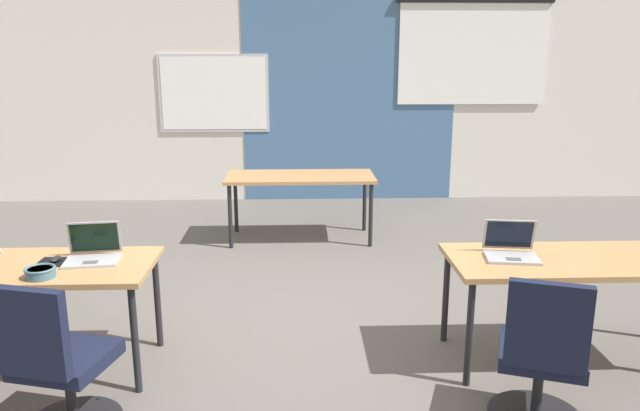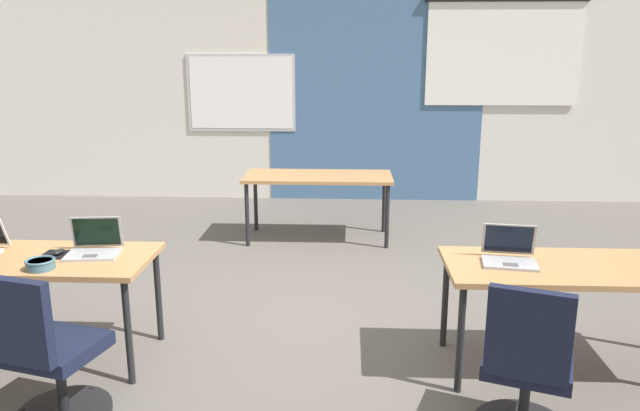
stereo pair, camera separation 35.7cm
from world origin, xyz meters
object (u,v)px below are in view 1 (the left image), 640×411
(mouse_near_left_inner, at_px, (56,259))
(chair_near_left_inner, at_px, (59,373))
(desk_near_right, at_px, (572,267))
(desk_far_center, at_px, (300,181))
(desk_near_left, at_px, (25,274))
(chair_near_right_inner, at_px, (541,366))
(laptop_near_left_inner, at_px, (93,253))
(snack_bowl, at_px, (40,272))
(laptop_near_right_inner, at_px, (511,249))

(mouse_near_left_inner, bearing_deg, chair_near_left_inner, -70.42)
(desk_near_right, height_order, desk_far_center, same)
(desk_far_center, distance_m, mouse_near_left_inner, 3.17)
(desk_near_left, bearing_deg, chair_near_right_inner, -14.20)
(desk_near_right, bearing_deg, desk_near_left, 180.00)
(laptop_near_left_inner, height_order, chair_near_left_inner, laptop_near_left_inner)
(desk_near_right, xyz_separation_m, chair_near_right_inner, (-0.48, -0.76, -0.28))
(laptop_near_left_inner, bearing_deg, snack_bowl, -131.87)
(chair_near_left_inner, distance_m, snack_bowl, 0.69)
(snack_bowl, bearing_deg, laptop_near_left_inner, 54.97)
(desk_far_center, bearing_deg, desk_near_right, -57.99)
(laptop_near_right_inner, bearing_deg, chair_near_left_inner, -155.34)
(desk_far_center, bearing_deg, chair_near_right_inner, -70.45)
(mouse_near_left_inner, xyz_separation_m, snack_bowl, (0.01, -0.27, 0.01))
(desk_near_left, relative_size, chair_near_right_inner, 1.74)
(desk_near_left, bearing_deg, laptop_near_left_inner, 10.20)
(desk_near_left, distance_m, chair_near_left_inner, 0.91)
(snack_bowl, bearing_deg, chair_near_left_inner, -62.71)
(desk_far_center, relative_size, laptop_near_left_inner, 4.44)
(chair_near_right_inner, bearing_deg, snack_bowl, 8.92)
(desk_near_left, xyz_separation_m, mouse_near_left_inner, (0.18, 0.04, 0.08))
(desk_near_left, xyz_separation_m, desk_far_center, (1.75, 2.80, 0.00))
(desk_near_right, bearing_deg, snack_bowl, -176.06)
(chair_near_right_inner, bearing_deg, chair_near_left_inner, 19.05)
(mouse_near_left_inner, bearing_deg, desk_near_left, -167.20)
(laptop_near_right_inner, distance_m, snack_bowl, 2.92)
(desk_near_left, relative_size, desk_far_center, 1.00)
(laptop_near_right_inner, bearing_deg, desk_near_right, 2.83)
(laptop_near_left_inner, bearing_deg, mouse_near_left_inner, -178.80)
(desk_far_center, bearing_deg, mouse_near_left_inner, -119.58)
(desk_near_left, distance_m, laptop_near_left_inner, 0.43)
(laptop_near_right_inner, xyz_separation_m, snack_bowl, (-2.90, -0.27, -0.01))
(desk_far_center, xyz_separation_m, laptop_near_right_inner, (1.35, -2.76, 0.11))
(chair_near_left_inner, relative_size, chair_near_right_inner, 1.00)
(chair_near_left_inner, bearing_deg, desk_near_left, -43.16)
(desk_near_right, xyz_separation_m, laptop_near_left_inner, (-3.09, 0.07, 0.11))
(desk_near_right, distance_m, laptop_near_right_inner, 0.41)
(desk_near_right, height_order, laptop_near_right_inner, laptop_near_right_inner)
(mouse_near_left_inner, distance_m, snack_bowl, 0.27)
(desk_near_left, height_order, snack_bowl, snack_bowl)
(desk_near_right, xyz_separation_m, desk_far_center, (-1.75, 2.80, 0.00))
(mouse_near_left_inner, relative_size, chair_near_left_inner, 0.12)
(desk_near_left, height_order, desk_far_center, same)
(desk_near_right, height_order, chair_near_right_inner, chair_near_right_inner)
(desk_near_right, bearing_deg, laptop_near_left_inner, 178.63)
(desk_near_left, xyz_separation_m, chair_near_left_inner, (0.46, -0.74, -0.28))
(desk_near_left, height_order, laptop_near_left_inner, laptop_near_left_inner)
(desk_near_right, distance_m, chair_near_right_inner, 0.95)
(mouse_near_left_inner, distance_m, chair_near_left_inner, 0.90)
(desk_far_center, height_order, laptop_near_right_inner, laptop_near_right_inner)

